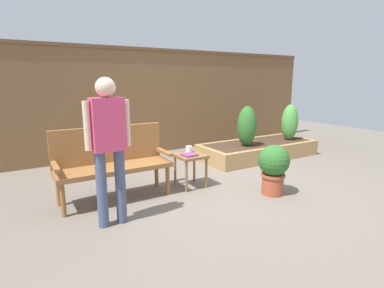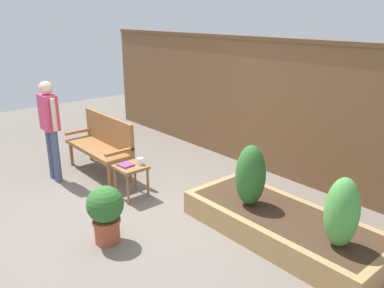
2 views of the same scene
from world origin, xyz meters
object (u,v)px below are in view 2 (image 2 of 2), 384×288
at_px(potted_boxwood, 106,211).
at_px(shrub_far_corner, 342,213).
at_px(cup_on_table, 140,161).
at_px(person_by_bench, 50,122).
at_px(side_table, 131,171).
at_px(garden_bench, 103,141).
at_px(shrub_near_bench, 251,176).
at_px(book_on_table, 126,165).

height_order(potted_boxwood, shrub_far_corner, shrub_far_corner).
relative_size(potted_boxwood, shrub_far_corner, 0.93).
distance_m(cup_on_table, person_by_bench, 1.60).
bearing_deg(side_table, shrub_far_corner, 13.13).
distance_m(shrub_far_corner, person_by_bench, 4.30).
xyz_separation_m(garden_bench, shrub_far_corner, (3.88, 0.49, 0.12)).
relative_size(side_table, shrub_far_corner, 0.65).
xyz_separation_m(garden_bench, potted_boxwood, (1.89, -1.00, -0.15)).
relative_size(shrub_near_bench, person_by_bench, 0.48).
xyz_separation_m(book_on_table, person_by_bench, (-1.28, -0.53, 0.44)).
distance_m(garden_bench, person_by_bench, 0.87).
height_order(garden_bench, cup_on_table, garden_bench).
xyz_separation_m(side_table, person_by_bench, (-1.32, -0.58, 0.54)).
bearing_deg(potted_boxwood, person_by_bench, 172.96).
distance_m(book_on_table, shrub_near_bench, 1.82).
distance_m(shrub_near_bench, person_by_bench, 3.20).
bearing_deg(garden_bench, cup_on_table, -1.68).
distance_m(shrub_near_bench, shrub_far_corner, 1.17).
bearing_deg(garden_bench, potted_boxwood, -27.86).
relative_size(book_on_table, shrub_far_corner, 0.27).
xyz_separation_m(shrub_near_bench, shrub_far_corner, (1.17, 0.00, -0.01)).
height_order(cup_on_table, shrub_near_bench, shrub_near_bench).
xyz_separation_m(cup_on_table, shrub_near_bench, (1.57, 0.52, 0.15)).
relative_size(garden_bench, cup_on_table, 10.94).
xyz_separation_m(cup_on_table, book_on_table, (-0.10, -0.18, -0.04)).
relative_size(garden_bench, shrub_far_corner, 1.96).
relative_size(book_on_table, potted_boxwood, 0.29).
bearing_deg(person_by_bench, side_table, 23.53).
bearing_deg(cup_on_table, shrub_far_corner, 10.82).
relative_size(book_on_table, person_by_bench, 0.13).
bearing_deg(garden_bench, book_on_table, -11.50).
bearing_deg(garden_bench, person_by_bench, -107.53).
bearing_deg(side_table, person_by_bench, -156.47).
bearing_deg(side_table, garden_bench, 171.57).
bearing_deg(person_by_bench, book_on_table, 22.36).
bearing_deg(potted_boxwood, shrub_far_corner, 36.79).
distance_m(cup_on_table, book_on_table, 0.21).
height_order(book_on_table, shrub_far_corner, shrub_far_corner).
xyz_separation_m(potted_boxwood, shrub_far_corner, (1.99, 1.49, 0.27)).
relative_size(side_table, book_on_table, 2.44).
xyz_separation_m(shrub_near_bench, person_by_bench, (-2.95, -1.23, 0.26)).
bearing_deg(book_on_table, garden_bench, 162.93).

